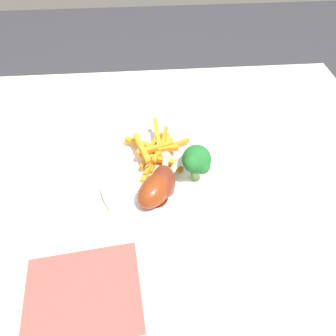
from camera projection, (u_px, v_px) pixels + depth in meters
name	position (u px, v px, depth m)	size (l,w,h in m)	color
ground_plane	(172.00, 317.00, 1.14)	(6.00, 6.00, 0.00)	#333338
dining_table	(175.00, 225.00, 0.67)	(0.96, 0.89, 0.76)	beige
dinner_plate	(168.00, 177.00, 0.60)	(0.26, 0.26, 0.01)	white
broccoli_floret_front	(197.00, 161.00, 0.56)	(0.05, 0.06, 0.08)	#89B35C
carrot_fries_pile	(157.00, 152.00, 0.62)	(0.14, 0.16, 0.04)	orange
chicken_drumstick_near	(157.00, 188.00, 0.55)	(0.11, 0.13, 0.05)	#5B1D0B
chicken_drumstick_far	(163.00, 182.00, 0.56)	(0.06, 0.12, 0.05)	#4D1810
fork	(59.00, 131.00, 0.70)	(0.19, 0.01, 0.01)	silver
napkin	(83.00, 294.00, 0.45)	(0.17, 0.14, 0.00)	#B74C47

